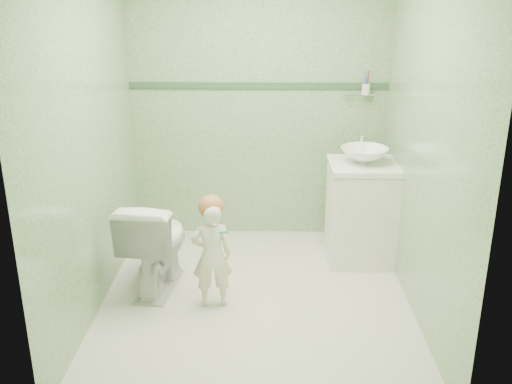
{
  "coord_description": "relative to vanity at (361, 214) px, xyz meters",
  "views": [
    {
      "loc": [
        0.07,
        -3.68,
        2.15
      ],
      "look_at": [
        0.0,
        0.15,
        0.78
      ],
      "focal_mm": 40.63,
      "sensor_mm": 36.0,
      "label": 1
    }
  ],
  "objects": [
    {
      "name": "toilet",
      "position": [
        -1.58,
        -0.51,
        -0.04
      ],
      "size": [
        0.49,
        0.75,
        0.72
      ],
      "primitive_type": "imported",
      "rotation": [
        0.0,
        0.0,
        3.02
      ],
      "color": "white",
      "rests_on": "ground"
    },
    {
      "name": "ground",
      "position": [
        -0.84,
        -0.7,
        -0.4
      ],
      "size": [
        2.5,
        2.5,
        0.0
      ],
      "primitive_type": "plane",
      "color": "beige",
      "rests_on": "ground"
    },
    {
      "name": "cup_holder",
      "position": [
        0.05,
        0.48,
        0.93
      ],
      "size": [
        0.26,
        0.07,
        0.21
      ],
      "color": "silver",
      "rests_on": "room_shell"
    },
    {
      "name": "hair_cap",
      "position": [
        -1.14,
        -0.73,
        0.34
      ],
      "size": [
        0.17,
        0.17,
        0.17
      ],
      "primitive_type": "sphere",
      "color": "#A7643C",
      "rests_on": "toddler"
    },
    {
      "name": "vanity",
      "position": [
        0.0,
        0.0,
        0.0
      ],
      "size": [
        0.52,
        0.5,
        0.8
      ],
      "primitive_type": "cube",
      "color": "silver",
      "rests_on": "ground"
    },
    {
      "name": "counter",
      "position": [
        0.0,
        0.0,
        0.41
      ],
      "size": [
        0.54,
        0.52,
        0.04
      ],
      "primitive_type": "cube",
      "color": "white",
      "rests_on": "vanity"
    },
    {
      "name": "teal_toothbrush",
      "position": [
        -1.05,
        -0.87,
        0.22
      ],
      "size": [
        0.11,
        0.14,
        0.08
      ],
      "color": "#0B957E",
      "rests_on": "toddler"
    },
    {
      "name": "basin",
      "position": [
        0.0,
        0.0,
        0.49
      ],
      "size": [
        0.37,
        0.37,
        0.13
      ],
      "primitive_type": "imported",
      "color": "white",
      "rests_on": "counter"
    },
    {
      "name": "toddler",
      "position": [
        -1.14,
        -0.76,
        -0.01
      ],
      "size": [
        0.31,
        0.22,
        0.77
      ],
      "primitive_type": "imported",
      "rotation": [
        0.0,
        0.0,
        3.29
      ],
      "color": "silver",
      "rests_on": "ground"
    },
    {
      "name": "trim_stripe",
      "position": [
        -0.84,
        0.54,
        0.95
      ],
      "size": [
        2.2,
        0.02,
        0.05
      ],
      "primitive_type": "cube",
      "color": "#335439",
      "rests_on": "room_shell"
    },
    {
      "name": "faucet",
      "position": [
        0.0,
        0.19,
        0.57
      ],
      "size": [
        0.03,
        0.13,
        0.18
      ],
      "color": "silver",
      "rests_on": "counter"
    },
    {
      "name": "room_shell",
      "position": [
        -0.84,
        -0.7,
        0.8
      ],
      "size": [
        2.5,
        2.54,
        2.4
      ],
      "color": "gray",
      "rests_on": "ground"
    }
  ]
}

